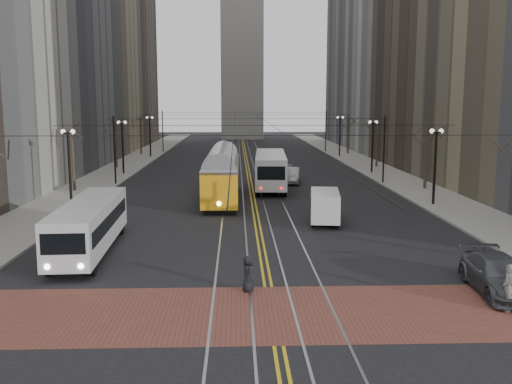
{
  "coord_description": "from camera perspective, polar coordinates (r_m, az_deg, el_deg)",
  "views": [
    {
      "loc": [
        -1.34,
        -24.41,
        7.8
      ],
      "look_at": [
        -0.28,
        6.17,
        3.0
      ],
      "focal_mm": 40.0,
      "sensor_mm": 36.0,
      "label": 1
    }
  ],
  "objects": [
    {
      "name": "streetcar",
      "position": [
        46.4,
        -3.4,
        1.31
      ],
      "size": [
        2.75,
        14.19,
        3.34
      ],
      "primitive_type": "cube",
      "rotation": [
        0.0,
        0.0,
        -0.01
      ],
      "color": "#FDA916",
      "rests_on": "ground"
    },
    {
      "name": "trolley_wires",
      "position": [
        59.4,
        -0.69,
        5.03
      ],
      "size": [
        25.96,
        120.0,
        6.6
      ],
      "color": "black",
      "rests_on": "ground"
    },
    {
      "name": "lamp_posts",
      "position": [
        53.42,
        -0.54,
        3.54
      ],
      "size": [
        27.6,
        57.2,
        5.6
      ],
      "color": "black",
      "rests_on": "ground"
    },
    {
      "name": "ground",
      "position": [
        25.66,
        1.12,
        -8.78
      ],
      "size": [
        260.0,
        260.0,
        0.0
      ],
      "primitive_type": "plane",
      "color": "black",
      "rests_on": "ground"
    },
    {
      "name": "building_right_far",
      "position": [
        114.28,
        12.02,
        14.85
      ],
      "size": [
        16.0,
        20.0,
        40.0
      ],
      "primitive_type": "cube",
      "color": "slate",
      "rests_on": "ground"
    },
    {
      "name": "streetcar_rails",
      "position": [
        69.86,
        -0.87,
        2.51
      ],
      "size": [
        4.8,
        130.0,
        0.02
      ],
      "primitive_type": "cube",
      "color": "gray",
      "rests_on": "ground"
    },
    {
      "name": "crosswalk_band",
      "position": [
        21.89,
        1.69,
        -11.94
      ],
      "size": [
        25.0,
        6.0,
        0.01
      ],
      "primitive_type": "cube",
      "color": "brown",
      "rests_on": "ground"
    },
    {
      "name": "building_left_mid",
      "position": [
        75.01,
        -21.56,
        15.36
      ],
      "size": [
        16.0,
        20.0,
        34.0
      ],
      "primitive_type": "cube",
      "color": "slate",
      "rests_on": "ground"
    },
    {
      "name": "building_right_mid",
      "position": [
        75.92,
        19.46,
        15.38
      ],
      "size": [
        16.0,
        20.0,
        34.0
      ],
      "primitive_type": "cube",
      "color": "brown",
      "rests_on": "ground"
    },
    {
      "name": "sidewalk_right",
      "position": [
        71.73,
        11.21,
        2.56
      ],
      "size": [
        5.0,
        140.0,
        0.15
      ],
      "primitive_type": "cube",
      "color": "gray",
      "rests_on": "ground"
    },
    {
      "name": "rear_bus",
      "position": [
        52.57,
        1.45,
        2.13
      ],
      "size": [
        3.25,
        12.31,
        3.18
      ],
      "primitive_type": "cube",
      "rotation": [
        0.0,
        0.0,
        -0.05
      ],
      "color": "silver",
      "rests_on": "ground"
    },
    {
      "name": "sedan_grey",
      "position": [
        59.57,
        3.17,
        2.1
      ],
      "size": [
        1.98,
        4.46,
        1.49
      ],
      "primitive_type": "imported",
      "rotation": [
        0.0,
        0.0,
        0.05
      ],
      "color": "#43474B",
      "rests_on": "ground"
    },
    {
      "name": "building_left_far",
      "position": [
        113.68,
        -14.74,
        14.79
      ],
      "size": [
        16.0,
        20.0,
        40.0
      ],
      "primitive_type": "cube",
      "color": "brown",
      "rests_on": "ground"
    },
    {
      "name": "street_trees",
      "position": [
        59.89,
        -0.7,
        4.12
      ],
      "size": [
        31.68,
        53.28,
        5.6
      ],
      "color": "#382D23",
      "rests_on": "ground"
    },
    {
      "name": "sedan_parked",
      "position": [
        25.88,
        23.09,
        -7.62
      ],
      "size": [
        2.43,
        5.31,
        1.5
      ],
      "primitive_type": "imported",
      "rotation": [
        0.0,
        0.0,
        -0.06
      ],
      "color": "#46494F",
      "rests_on": "ground"
    },
    {
      "name": "pedestrian_b",
      "position": [
        23.73,
        23.91,
        -8.74
      ],
      "size": [
        0.51,
        0.7,
        1.8
      ],
      "primitive_type": "imported",
      "rotation": [
        0.0,
        0.0,
        4.6
      ],
      "color": "gray",
      "rests_on": "crosswalk_band"
    },
    {
      "name": "cargo_van",
      "position": [
        37.46,
        6.89,
        -1.55
      ],
      "size": [
        2.4,
        4.88,
        2.07
      ],
      "primitive_type": "cube",
      "rotation": [
        0.0,
        0.0,
        -0.13
      ],
      "color": "silver",
      "rests_on": "ground"
    },
    {
      "name": "sidewalk_left",
      "position": [
        71.17,
        -13.05,
        2.45
      ],
      "size": [
        5.0,
        140.0,
        0.15
      ],
      "primitive_type": "cube",
      "color": "gray",
      "rests_on": "ground"
    },
    {
      "name": "transit_bus",
      "position": [
        31.14,
        -16.3,
        -3.42
      ],
      "size": [
        2.68,
        10.82,
        2.68
      ],
      "primitive_type": "cube",
      "rotation": [
        0.0,
        0.0,
        0.04
      ],
      "color": "silver",
      "rests_on": "ground"
    },
    {
      "name": "pedestrian_a",
      "position": [
        23.97,
        -0.81,
        -8.13
      ],
      "size": [
        0.65,
        0.84,
        1.52
      ],
      "primitive_type": "imported",
      "rotation": [
        0.0,
        0.0,
        1.82
      ],
      "color": "black",
      "rests_on": "crosswalk_band"
    },
    {
      "name": "centre_lines",
      "position": [
        69.86,
        -0.87,
        2.51
      ],
      "size": [
        0.42,
        130.0,
        0.01
      ],
      "primitive_type": "cube",
      "color": "gold",
      "rests_on": "ground"
    },
    {
      "name": "sedan_silver",
      "position": [
        55.92,
        3.51,
        1.66
      ],
      "size": [
        2.16,
        4.74,
        1.51
      ],
      "primitive_type": "imported",
      "rotation": [
        0.0,
        0.0,
        -0.13
      ],
      "color": "#B0B2B8",
      "rests_on": "ground"
    }
  ]
}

